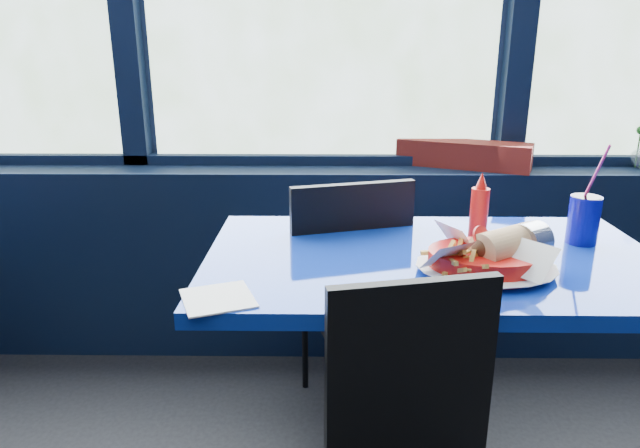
{
  "coord_description": "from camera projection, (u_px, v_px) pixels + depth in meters",
  "views": [
    {
      "loc": [
        0.02,
        0.58,
        1.29
      ],
      "look_at": [
        0.0,
        1.98,
        0.84
      ],
      "focal_mm": 32.0,
      "sensor_mm": 36.0,
      "label": 1
    }
  ],
  "objects": [
    {
      "name": "food_basket",
      "position": [
        489.0,
        256.0,
        1.39
      ],
      "size": [
        0.33,
        0.33,
        0.11
      ],
      "rotation": [
        0.0,
        0.0,
        0.16
      ],
      "color": "red",
      "rests_on": "near_table"
    },
    {
      "name": "window_sill",
      "position": [
        322.0,
        259.0,
        2.45
      ],
      "size": [
        5.0,
        0.26,
        0.8
      ],
      "primitive_type": "cube",
      "color": "black",
      "rests_on": "ground"
    },
    {
      "name": "near_table",
      "position": [
        428.0,
        317.0,
        1.57
      ],
      "size": [
        1.2,
        0.7,
        0.75
      ],
      "color": "black",
      "rests_on": "ground"
    },
    {
      "name": "napkin",
      "position": [
        218.0,
        298.0,
        1.25
      ],
      "size": [
        0.19,
        0.19,
        0.0
      ],
      "primitive_type": "cube",
      "rotation": [
        0.0,
        0.0,
        0.37
      ],
      "color": "white",
      "rests_on": "near_table"
    },
    {
      "name": "chair_near_back",
      "position": [
        360.0,
        287.0,
        1.9
      ],
      "size": [
        0.5,
        0.5,
        0.89
      ],
      "rotation": [
        0.0,
        0.0,
        3.43
      ],
      "color": "black",
      "rests_on": "ground"
    },
    {
      "name": "planter_box",
      "position": [
        463.0,
        154.0,
        2.33
      ],
      "size": [
        0.54,
        0.33,
        0.11
      ],
      "primitive_type": "cube",
      "rotation": [
        0.0,
        0.0,
        -0.4
      ],
      "color": "maroon",
      "rests_on": "window_sill"
    },
    {
      "name": "ketchup_bottle",
      "position": [
        479.0,
        209.0,
        1.63
      ],
      "size": [
        0.05,
        0.05,
        0.19
      ],
      "color": "red",
      "rests_on": "near_table"
    },
    {
      "name": "soda_cup",
      "position": [
        584.0,
        219.0,
        1.59
      ],
      "size": [
        0.08,
        0.08,
        0.28
      ],
      "rotation": [
        0.0,
        0.0,
        0.1
      ],
      "color": "#0C0C86",
      "rests_on": "near_table"
    }
  ]
}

